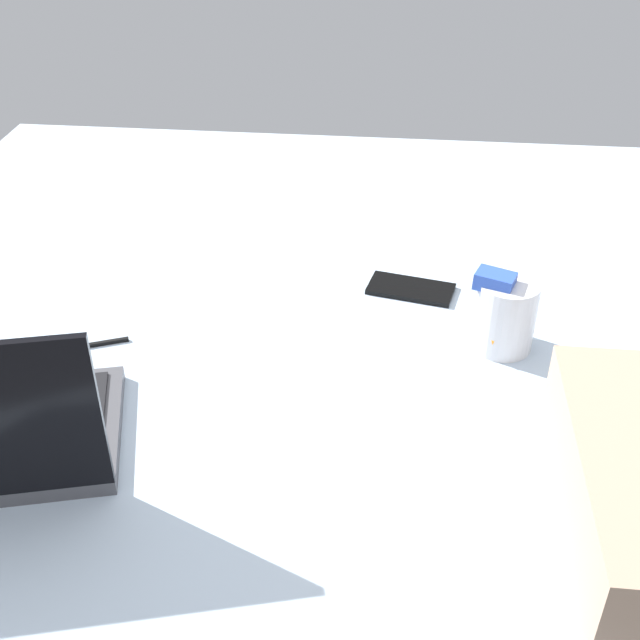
# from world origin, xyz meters

# --- Properties ---
(bed_mattress) EXTENTS (1.80, 1.40, 0.18)m
(bed_mattress) POSITION_xyz_m (0.00, 0.00, 0.09)
(bed_mattress) COLOR silver
(bed_mattress) RESTS_ON ground
(snack_cup) EXTENTS (0.10, 0.09, 0.13)m
(snack_cup) POSITION_xyz_m (-0.20, 0.12, 0.24)
(snack_cup) COLOR silver
(snack_cup) RESTS_ON bed_mattress
(cell_phone) EXTENTS (0.15, 0.10, 0.01)m
(cell_phone) POSITION_xyz_m (-0.07, -0.02, 0.18)
(cell_phone) COLOR black
(cell_phone) RESTS_ON bed_mattress
(charger_cable) EXTENTS (0.16, 0.07, 0.01)m
(charger_cable) POSITION_xyz_m (0.44, 0.20, 0.18)
(charger_cable) COLOR black
(charger_cable) RESTS_ON bed_mattress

